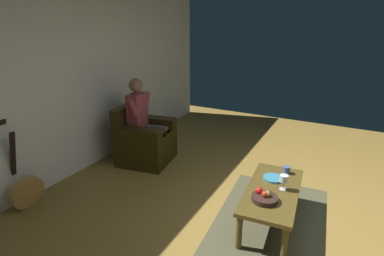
{
  "coord_description": "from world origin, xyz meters",
  "views": [
    {
      "loc": [
        2.86,
        0.16,
        2.06
      ],
      "look_at": [
        -0.33,
        -1.53,
        0.78
      ],
      "focal_mm": 28.83,
      "sensor_mm": 36.0,
      "label": 1
    }
  ],
  "objects": [
    {
      "name": "person_seated",
      "position": [
        -0.61,
        -2.46,
        0.67
      ],
      "size": [
        0.61,
        0.61,
        1.27
      ],
      "rotation": [
        0.0,
        0.0,
        0.17
      ],
      "color": "#943C43",
      "rests_on": "ground"
    },
    {
      "name": "candle_jar",
      "position": [
        -0.4,
        -0.36,
        0.44
      ],
      "size": [
        0.08,
        0.08,
        0.08
      ],
      "primitive_type": "cylinder",
      "color": "#485D93",
      "rests_on": "coffee_table"
    },
    {
      "name": "coffee_table",
      "position": [
        0.02,
        -0.41,
        0.35
      ],
      "size": [
        1.16,
        0.6,
        0.4
      ],
      "rotation": [
        0.0,
        0.0,
        0.08
      ],
      "color": "#52411A",
      "rests_on": "ground"
    },
    {
      "name": "guitar",
      "position": [
        1.04,
        -2.95,
        0.23
      ],
      "size": [
        0.39,
        0.33,
        1.05
      ],
      "color": "#B78744",
      "rests_on": "ground"
    },
    {
      "name": "armchair",
      "position": [
        -0.6,
        -2.49,
        0.32
      ],
      "size": [
        0.84,
        0.82,
        0.87
      ],
      "rotation": [
        0.0,
        0.0,
        0.17
      ],
      "color": "black",
      "rests_on": "ground"
    },
    {
      "name": "fruit_bowl",
      "position": [
        0.27,
        -0.43,
        0.44
      ],
      "size": [
        0.25,
        0.25,
        0.11
      ],
      "color": "#322019",
      "rests_on": "coffee_table"
    },
    {
      "name": "ground_plane",
      "position": [
        0.0,
        0.0,
        0.0
      ],
      "size": [
        7.49,
        7.49,
        0.0
      ],
      "primitive_type": "plane",
      "color": "olive"
    },
    {
      "name": "wall_back",
      "position": [
        0.0,
        -3.15,
        1.3
      ],
      "size": [
        6.43,
        0.06,
        2.6
      ],
      "primitive_type": "cube",
      "color": "white",
      "rests_on": "ground"
    },
    {
      "name": "decorative_dish",
      "position": [
        -0.19,
        -0.46,
        0.41
      ],
      "size": [
        0.22,
        0.22,
        0.02
      ],
      "primitive_type": "cylinder",
      "color": "teal",
      "rests_on": "coffee_table"
    },
    {
      "name": "wine_glass_near",
      "position": [
        -0.02,
        -0.32,
        0.52
      ],
      "size": [
        0.09,
        0.09,
        0.16
      ],
      "color": "silver",
      "rests_on": "coffee_table"
    },
    {
      "name": "rug",
      "position": [
        0.02,
        -0.41,
        0.0
      ],
      "size": [
        1.91,
        1.26,
        0.01
      ],
      "primitive_type": "cube",
      "rotation": [
        0.0,
        0.0,
        0.08
      ],
      "color": "#4D4B33",
      "rests_on": "ground"
    }
  ]
}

